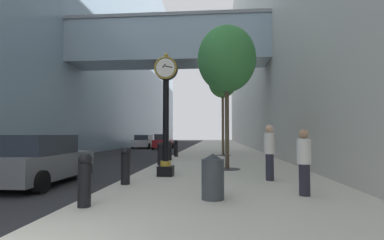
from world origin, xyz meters
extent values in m
plane|color=#262628|center=(0.00, 27.00, 0.00)|extent=(110.00, 110.00, 0.00)
cube|color=beige|center=(3.44, 30.00, 0.07)|extent=(6.89, 80.00, 0.14)
cube|color=#849EB2|center=(-12.30, 30.00, 14.28)|extent=(9.00, 80.00, 28.56)
cube|color=#93A8B7|center=(-0.46, 18.51, 8.37)|extent=(15.29, 3.20, 3.06)
cube|color=gray|center=(-0.46, 18.51, 10.02)|extent=(15.29, 3.40, 0.24)
cube|color=#B7B2A8|center=(11.39, 30.00, 15.13)|extent=(9.00, 80.00, 30.27)
cube|color=black|center=(1.29, 7.53, 0.32)|extent=(0.55, 0.55, 0.35)
cylinder|color=gold|center=(1.29, 7.53, 0.58)|extent=(0.38, 0.38, 0.18)
cylinder|color=black|center=(1.29, 7.53, 2.14)|extent=(0.22, 0.22, 2.94)
cylinder|color=black|center=(1.29, 7.53, 4.03)|extent=(0.84, 0.28, 0.84)
torus|color=gold|center=(1.29, 7.38, 4.03)|extent=(0.82, 0.05, 0.82)
cylinder|color=white|center=(1.29, 7.38, 4.03)|extent=(0.69, 0.01, 0.69)
cylinder|color=white|center=(1.29, 7.68, 4.03)|extent=(0.69, 0.01, 0.69)
sphere|color=gold|center=(1.29, 7.53, 4.52)|extent=(0.16, 0.16, 0.16)
cube|color=black|center=(1.24, 7.38, 4.10)|extent=(0.12, 0.01, 0.15)
cube|color=black|center=(1.42, 7.38, 4.06)|extent=(0.26, 0.01, 0.09)
cylinder|color=black|center=(0.40, 2.93, 0.59)|extent=(0.27, 0.27, 0.90)
sphere|color=black|center=(0.40, 2.93, 1.11)|extent=(0.28, 0.28, 0.28)
cylinder|color=black|center=(0.40, 5.66, 0.59)|extent=(0.27, 0.27, 0.90)
sphere|color=black|center=(0.40, 5.66, 1.11)|extent=(0.28, 0.28, 0.28)
cylinder|color=black|center=(0.40, 11.13, 0.59)|extent=(0.27, 0.27, 0.90)
sphere|color=black|center=(0.40, 11.13, 1.11)|extent=(0.28, 0.28, 0.28)
cylinder|color=black|center=(0.40, 13.86, 0.59)|extent=(0.27, 0.27, 0.90)
sphere|color=black|center=(0.40, 13.86, 1.11)|extent=(0.28, 0.28, 0.28)
cylinder|color=black|center=(0.40, 16.60, 0.59)|extent=(0.27, 0.27, 0.90)
sphere|color=black|center=(0.40, 16.60, 1.11)|extent=(0.28, 0.28, 0.28)
cylinder|color=#333335|center=(3.57, 9.72, 0.15)|extent=(1.10, 1.10, 0.02)
cylinder|color=#4C3D2D|center=(3.57, 9.72, 2.05)|extent=(0.18, 0.18, 3.82)
ellipsoid|color=#387F3D|center=(3.57, 9.72, 4.90)|extent=(2.52, 2.52, 2.90)
cylinder|color=#333335|center=(3.57, 17.81, 0.15)|extent=(1.10, 1.10, 0.02)
cylinder|color=brown|center=(3.57, 17.81, 2.38)|extent=(0.18, 0.18, 4.49)
ellipsoid|color=#428438|center=(3.57, 17.81, 5.38)|extent=(2.02, 2.02, 2.32)
cylinder|color=#383D42|center=(3.03, 3.86, 0.60)|extent=(0.52, 0.52, 0.92)
cone|color=#272A2E|center=(3.03, 3.86, 1.11)|extent=(0.53, 0.53, 0.16)
cylinder|color=#23232D|center=(5.26, 4.44, 0.52)|extent=(0.31, 0.31, 0.77)
cylinder|color=silver|center=(5.26, 4.44, 1.21)|extent=(0.40, 0.40, 0.62)
sphere|color=#9E7556|center=(5.26, 4.44, 1.64)|extent=(0.23, 0.23, 0.23)
cylinder|color=#23232D|center=(4.84, 6.78, 0.57)|extent=(0.35, 0.35, 0.85)
cylinder|color=silver|center=(4.84, 6.78, 1.34)|extent=(0.46, 0.46, 0.69)
sphere|color=tan|center=(4.84, 6.78, 1.81)|extent=(0.26, 0.26, 0.26)
cube|color=#AD191E|center=(-2.82, 29.52, 0.62)|extent=(1.90, 4.54, 0.80)
cube|color=#282D38|center=(-2.81, 29.30, 1.32)|extent=(1.62, 2.56, 0.65)
cylinder|color=black|center=(-3.74, 31.01, 0.32)|extent=(0.24, 0.65, 0.64)
cylinder|color=black|center=(-2.01, 31.08, 0.32)|extent=(0.24, 0.65, 0.64)
cylinder|color=black|center=(-3.63, 27.97, 0.32)|extent=(0.24, 0.65, 0.64)
cylinder|color=black|center=(-1.90, 28.03, 0.32)|extent=(0.24, 0.65, 0.64)
cube|color=silver|center=(-5.38, 31.08, 0.59)|extent=(1.87, 4.29, 0.75)
cube|color=#282D38|center=(-5.38, 30.86, 1.25)|extent=(1.64, 2.41, 0.61)
cylinder|color=black|center=(-6.29, 32.54, 0.32)|extent=(0.23, 0.64, 0.64)
cylinder|color=black|center=(-4.45, 32.52, 0.32)|extent=(0.23, 0.64, 0.64)
cylinder|color=black|center=(-6.31, 29.63, 0.32)|extent=(0.23, 0.64, 0.64)
cylinder|color=black|center=(-4.47, 29.61, 0.32)|extent=(0.23, 0.64, 0.64)
cube|color=slate|center=(-2.61, 6.23, 0.61)|extent=(1.78, 4.18, 0.78)
cube|color=#282D38|center=(-2.61, 6.02, 1.29)|extent=(1.57, 2.34, 0.64)
cylinder|color=black|center=(-3.50, 7.65, 0.32)|extent=(0.22, 0.64, 0.64)
cylinder|color=black|center=(-1.73, 7.65, 0.32)|extent=(0.22, 0.64, 0.64)
cylinder|color=black|center=(-1.72, 4.82, 0.32)|extent=(0.22, 0.64, 0.64)
camera|label=1|loc=(3.12, -2.98, 1.63)|focal=27.50mm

